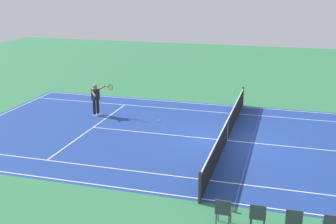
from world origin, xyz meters
TOP-DOWN VIEW (x-y plane):
  - ground_plane at (0.00, 0.00)m, footprint 60.00×60.00m
  - court_slab at (0.00, 0.00)m, footprint 24.20×11.40m
  - court_line_markings at (0.00, 0.00)m, footprint 23.85×11.05m
  - tennis_net at (0.00, 0.00)m, footprint 0.10×11.70m
  - tennis_player_near at (7.07, -1.88)m, footprint 1.18×0.74m
  - tennis_ball at (3.66, -1.80)m, footprint 0.07×0.07m
  - spectator_chair_2 at (-2.81, 6.92)m, footprint 0.44×0.44m
  - spectator_chair_3 at (-1.86, 6.92)m, footprint 0.44×0.44m
  - spectator_chair_4 at (-0.92, 6.92)m, footprint 0.44×0.44m

SIDE VIEW (x-z plane):
  - ground_plane at x=0.00m, z-range 0.00..0.00m
  - court_slab at x=0.00m, z-range 0.00..0.00m
  - court_line_markings at x=0.00m, z-range 0.00..0.01m
  - tennis_ball at x=3.66m, z-range 0.00..0.07m
  - tennis_net at x=0.00m, z-range -0.05..1.03m
  - spectator_chair_2 at x=-2.81m, z-range 0.08..0.96m
  - spectator_chair_3 at x=-1.86m, z-range 0.08..0.96m
  - spectator_chair_4 at x=-0.92m, z-range 0.08..0.96m
  - tennis_player_near at x=7.07m, z-range 0.08..1.78m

